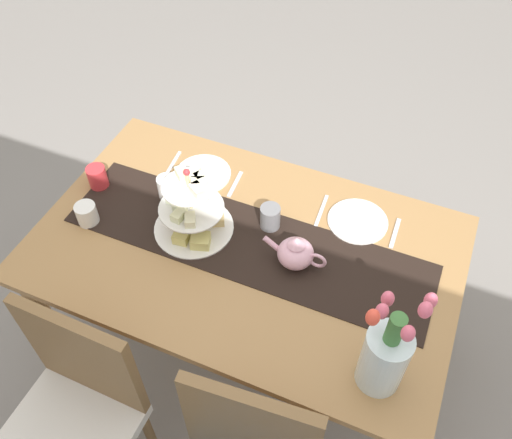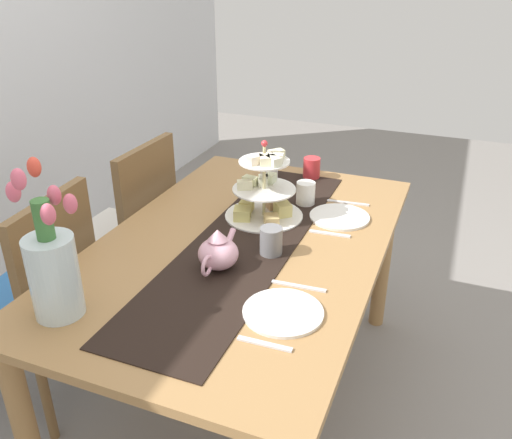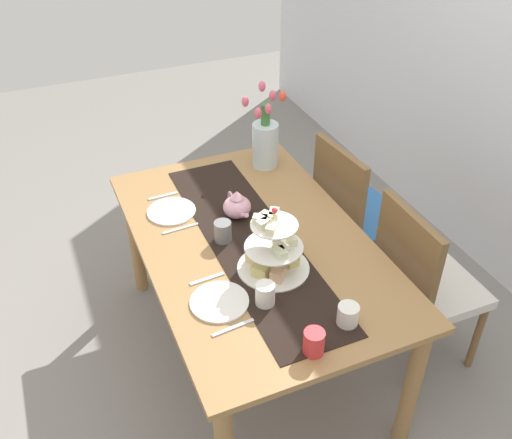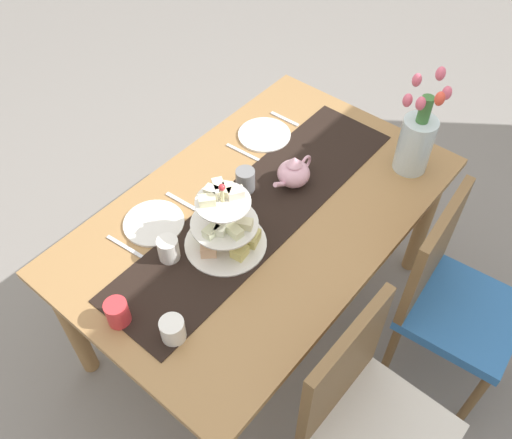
{
  "view_description": "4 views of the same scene",
  "coord_description": "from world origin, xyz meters",
  "px_view_note": "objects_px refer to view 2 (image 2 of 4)",
  "views": [
    {
      "loc": [
        -0.52,
        1.12,
        2.3
      ],
      "look_at": [
        -0.01,
        -0.07,
        0.81
      ],
      "focal_mm": 38.11,
      "sensor_mm": 36.0,
      "label": 1
    },
    {
      "loc": [
        -1.52,
        -0.66,
        1.64
      ],
      "look_at": [
        0.03,
        -0.04,
        0.81
      ],
      "focal_mm": 37.55,
      "sensor_mm": 36.0,
      "label": 2
    },
    {
      "loc": [
        1.83,
        -0.77,
        2.28
      ],
      "look_at": [
        -0.09,
        0.05,
        0.77
      ],
      "focal_mm": 39.99,
      "sensor_mm": 36.0,
      "label": 3
    },
    {
      "loc": [
        1.09,
        0.88,
        2.29
      ],
      "look_at": [
        0.09,
        0.04,
        0.79
      ],
      "focal_mm": 38.42,
      "sensor_mm": 36.0,
      "label": 4
    }
  ],
  "objects_px": {
    "dining_table": "(243,266)",
    "knife_right": "(348,203)",
    "mug_grey": "(271,241)",
    "mug_white_text": "(306,193)",
    "dinner_plate_left": "(283,312)",
    "knife_left": "(299,286)",
    "tiered_cake_stand": "(264,194)",
    "cream_jug": "(269,169)",
    "mug_orange": "(312,168)",
    "dinner_plate_right": "(339,217)",
    "teapot": "(218,252)",
    "fork_left": "(265,344)",
    "fork_right": "(330,234)",
    "chair_right": "(130,226)",
    "chair_left": "(38,295)",
    "tulip_vase": "(53,267)"
  },
  "relations": [
    {
      "from": "mug_orange",
      "to": "cream_jug",
      "type": "bearing_deg",
      "value": 111.65
    },
    {
      "from": "cream_jug",
      "to": "mug_grey",
      "type": "distance_m",
      "value": 0.69
    },
    {
      "from": "teapot",
      "to": "mug_orange",
      "type": "xyz_separation_m",
      "value": [
        0.86,
        -0.05,
        -0.01
      ]
    },
    {
      "from": "cream_jug",
      "to": "mug_orange",
      "type": "xyz_separation_m",
      "value": [
        0.07,
        -0.18,
        0.01
      ]
    },
    {
      "from": "knife_right",
      "to": "mug_orange",
      "type": "distance_m",
      "value": 0.31
    },
    {
      "from": "cream_jug",
      "to": "mug_orange",
      "type": "distance_m",
      "value": 0.19
    },
    {
      "from": "chair_right",
      "to": "mug_grey",
      "type": "height_order",
      "value": "chair_right"
    },
    {
      "from": "dinner_plate_left",
      "to": "mug_grey",
      "type": "relative_size",
      "value": 2.42
    },
    {
      "from": "chair_right",
      "to": "knife_left",
      "type": "relative_size",
      "value": 5.35
    },
    {
      "from": "mug_white_text",
      "to": "dinner_plate_left",
      "type": "bearing_deg",
      "value": -167.66
    },
    {
      "from": "dining_table",
      "to": "dinner_plate_right",
      "type": "distance_m",
      "value": 0.43
    },
    {
      "from": "teapot",
      "to": "fork_left",
      "type": "height_order",
      "value": "teapot"
    },
    {
      "from": "dinner_plate_right",
      "to": "knife_right",
      "type": "xyz_separation_m",
      "value": [
        0.14,
        0.0,
        -0.0
      ]
    },
    {
      "from": "dinner_plate_right",
      "to": "cream_jug",
      "type": "bearing_deg",
      "value": 54.14
    },
    {
      "from": "dinner_plate_left",
      "to": "knife_left",
      "type": "distance_m",
      "value": 0.15
    },
    {
      "from": "dining_table",
      "to": "tiered_cake_stand",
      "type": "height_order",
      "value": "tiered_cake_stand"
    },
    {
      "from": "tulip_vase",
      "to": "knife_left",
      "type": "distance_m",
      "value": 0.71
    },
    {
      "from": "dining_table",
      "to": "fork_right",
      "type": "distance_m",
      "value": 0.34
    },
    {
      "from": "knife_right",
      "to": "dinner_plate_left",
      "type": "bearing_deg",
      "value": 180.0
    },
    {
      "from": "tiered_cake_stand",
      "to": "mug_orange",
      "type": "distance_m",
      "value": 0.46
    },
    {
      "from": "tiered_cake_stand",
      "to": "mug_orange",
      "type": "bearing_deg",
      "value": -6.89
    },
    {
      "from": "chair_left",
      "to": "dinner_plate_left",
      "type": "xyz_separation_m",
      "value": [
        -0.06,
        -0.98,
        0.23
      ]
    },
    {
      "from": "tulip_vase",
      "to": "tiered_cake_stand",
      "type": "bearing_deg",
      "value": -21.43
    },
    {
      "from": "knife_right",
      "to": "teapot",
      "type": "bearing_deg",
      "value": 157.22
    },
    {
      "from": "tulip_vase",
      "to": "dinner_plate_left",
      "type": "distance_m",
      "value": 0.64
    },
    {
      "from": "dining_table",
      "to": "chair_right",
      "type": "xyz_separation_m",
      "value": [
        0.32,
        0.71,
        -0.13
      ]
    },
    {
      "from": "dining_table",
      "to": "chair_left",
      "type": "height_order",
      "value": "chair_left"
    },
    {
      "from": "knife_right",
      "to": "mug_white_text",
      "type": "relative_size",
      "value": 1.79
    },
    {
      "from": "tulip_vase",
      "to": "fork_left",
      "type": "distance_m",
      "value": 0.61
    },
    {
      "from": "chair_left",
      "to": "tulip_vase",
      "type": "relative_size",
      "value": 2.01
    },
    {
      "from": "teapot",
      "to": "fork_right",
      "type": "relative_size",
      "value": 1.59
    },
    {
      "from": "knife_right",
      "to": "tiered_cake_stand",
      "type": "bearing_deg",
      "value": 131.79
    },
    {
      "from": "tulip_vase",
      "to": "knife_left",
      "type": "height_order",
      "value": "tulip_vase"
    },
    {
      "from": "knife_left",
      "to": "tiered_cake_stand",
      "type": "bearing_deg",
      "value": 33.55
    },
    {
      "from": "dining_table",
      "to": "knife_right",
      "type": "distance_m",
      "value": 0.54
    },
    {
      "from": "fork_left",
      "to": "cream_jug",
      "type": "bearing_deg",
      "value": 20.0
    },
    {
      "from": "chair_right",
      "to": "cream_jug",
      "type": "relative_size",
      "value": 10.71
    },
    {
      "from": "knife_left",
      "to": "mug_orange",
      "type": "bearing_deg",
      "value": 14.11
    },
    {
      "from": "cream_jug",
      "to": "mug_grey",
      "type": "relative_size",
      "value": 0.89
    },
    {
      "from": "chair_left",
      "to": "chair_right",
      "type": "xyz_separation_m",
      "value": [
        0.61,
        -0.0,
        0.0
      ]
    },
    {
      "from": "knife_left",
      "to": "knife_right",
      "type": "height_order",
      "value": "same"
    },
    {
      "from": "dinner_plate_right",
      "to": "knife_right",
      "type": "height_order",
      "value": "dinner_plate_right"
    },
    {
      "from": "cream_jug",
      "to": "dinner_plate_left",
      "type": "height_order",
      "value": "cream_jug"
    },
    {
      "from": "mug_grey",
      "to": "mug_white_text",
      "type": "distance_m",
      "value": 0.43
    },
    {
      "from": "fork_right",
      "to": "chair_right",
      "type": "bearing_deg",
      "value": 81.03
    },
    {
      "from": "tulip_vase",
      "to": "mug_orange",
      "type": "height_order",
      "value": "tulip_vase"
    },
    {
      "from": "mug_white_text",
      "to": "mug_orange",
      "type": "relative_size",
      "value": 1.0
    },
    {
      "from": "knife_left",
      "to": "mug_grey",
      "type": "relative_size",
      "value": 1.79
    },
    {
      "from": "teapot",
      "to": "tulip_vase",
      "type": "relative_size",
      "value": 0.53
    },
    {
      "from": "mug_orange",
      "to": "dinner_plate_right",
      "type": "bearing_deg",
      "value": -148.52
    }
  ]
}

